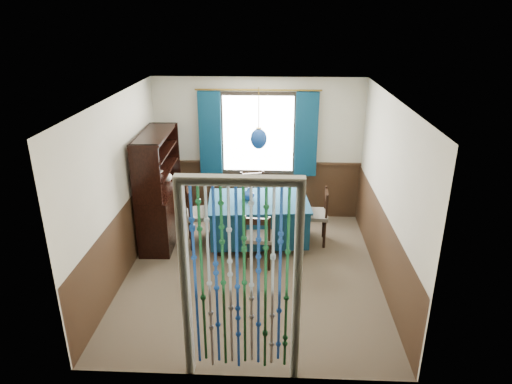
{
  "coord_description": "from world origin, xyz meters",
  "views": [
    {
      "loc": [
        0.32,
        -5.66,
        3.52
      ],
      "look_at": [
        0.03,
        0.61,
        1.01
      ],
      "focal_mm": 32.0,
      "sensor_mm": 36.0,
      "label": 1
    }
  ],
  "objects_px": {
    "chair_right": "(316,215)",
    "sideboard": "(160,204)",
    "bowl_shelf": "(156,172)",
    "vase_sideboard": "(166,175)",
    "chair_far": "(254,198)",
    "vase_table": "(249,194)",
    "pendant_lamp": "(259,138)",
    "chair_near": "(258,237)",
    "dining_table": "(259,218)",
    "chair_left": "(200,214)"
  },
  "relations": [
    {
      "from": "chair_left",
      "to": "pendant_lamp",
      "type": "distance_m",
      "value": 1.54
    },
    {
      "from": "vase_table",
      "to": "bowl_shelf",
      "type": "relative_size",
      "value": 0.89
    },
    {
      "from": "sideboard",
      "to": "vase_sideboard",
      "type": "height_order",
      "value": "sideboard"
    },
    {
      "from": "chair_right",
      "to": "vase_sideboard",
      "type": "relative_size",
      "value": 4.36
    },
    {
      "from": "chair_far",
      "to": "vase_table",
      "type": "height_order",
      "value": "chair_far"
    },
    {
      "from": "chair_near",
      "to": "chair_right",
      "type": "height_order",
      "value": "chair_right"
    },
    {
      "from": "bowl_shelf",
      "to": "vase_sideboard",
      "type": "xyz_separation_m",
      "value": [
        0.0,
        0.59,
        -0.25
      ]
    },
    {
      "from": "dining_table",
      "to": "bowl_shelf",
      "type": "bearing_deg",
      "value": -178.52
    },
    {
      "from": "chair_right",
      "to": "sideboard",
      "type": "bearing_deg",
      "value": 93.05
    },
    {
      "from": "dining_table",
      "to": "chair_left",
      "type": "xyz_separation_m",
      "value": [
        -0.93,
        -0.06,
        0.08
      ]
    },
    {
      "from": "chair_near",
      "to": "pendant_lamp",
      "type": "height_order",
      "value": "pendant_lamp"
    },
    {
      "from": "chair_near",
      "to": "vase_sideboard",
      "type": "relative_size",
      "value": 4.12
    },
    {
      "from": "chair_near",
      "to": "sideboard",
      "type": "distance_m",
      "value": 1.8
    },
    {
      "from": "dining_table",
      "to": "pendant_lamp",
      "type": "bearing_deg",
      "value": -118.93
    },
    {
      "from": "vase_table",
      "to": "bowl_shelf",
      "type": "bearing_deg",
      "value": -170.45
    },
    {
      "from": "vase_sideboard",
      "to": "bowl_shelf",
      "type": "bearing_deg",
      "value": -90.0
    },
    {
      "from": "dining_table",
      "to": "pendant_lamp",
      "type": "xyz_separation_m",
      "value": [
        -0.0,
        -0.0,
        1.31
      ]
    },
    {
      "from": "chair_near",
      "to": "chair_right",
      "type": "xyz_separation_m",
      "value": [
        0.89,
        0.77,
        0.02
      ]
    },
    {
      "from": "chair_far",
      "to": "vase_table",
      "type": "distance_m",
      "value": 0.74
    },
    {
      "from": "chair_far",
      "to": "vase_table",
      "type": "xyz_separation_m",
      "value": [
        -0.05,
        -0.65,
        0.34
      ]
    },
    {
      "from": "pendant_lamp",
      "to": "vase_table",
      "type": "distance_m",
      "value": 0.93
    },
    {
      "from": "chair_left",
      "to": "chair_far",
      "type": "bearing_deg",
      "value": 117.94
    },
    {
      "from": "chair_near",
      "to": "bowl_shelf",
      "type": "xyz_separation_m",
      "value": [
        -1.56,
        0.51,
        0.79
      ]
    },
    {
      "from": "sideboard",
      "to": "bowl_shelf",
      "type": "relative_size",
      "value": 9.03
    },
    {
      "from": "chair_near",
      "to": "vase_table",
      "type": "height_order",
      "value": "vase_table"
    },
    {
      "from": "sideboard",
      "to": "pendant_lamp",
      "type": "height_order",
      "value": "pendant_lamp"
    },
    {
      "from": "chair_far",
      "to": "chair_left",
      "type": "distance_m",
      "value": 1.11
    },
    {
      "from": "pendant_lamp",
      "to": "vase_sideboard",
      "type": "bearing_deg",
      "value": 165.15
    },
    {
      "from": "sideboard",
      "to": "bowl_shelf",
      "type": "distance_m",
      "value": 0.69
    },
    {
      "from": "chair_far",
      "to": "pendant_lamp",
      "type": "xyz_separation_m",
      "value": [
        0.11,
        -0.7,
        1.25
      ]
    },
    {
      "from": "bowl_shelf",
      "to": "vase_sideboard",
      "type": "distance_m",
      "value": 0.64
    },
    {
      "from": "chair_right",
      "to": "pendant_lamp",
      "type": "height_order",
      "value": "pendant_lamp"
    },
    {
      "from": "chair_right",
      "to": "vase_table",
      "type": "bearing_deg",
      "value": 94.63
    },
    {
      "from": "chair_right",
      "to": "sideboard",
      "type": "relative_size",
      "value": 0.51
    },
    {
      "from": "pendant_lamp",
      "to": "bowl_shelf",
      "type": "xyz_separation_m",
      "value": [
        -1.53,
        -0.18,
        -0.5
      ]
    },
    {
      "from": "chair_near",
      "to": "chair_far",
      "type": "xyz_separation_m",
      "value": [
        -0.14,
        1.39,
        0.03
      ]
    },
    {
      "from": "pendant_lamp",
      "to": "vase_table",
      "type": "height_order",
      "value": "pendant_lamp"
    },
    {
      "from": "chair_right",
      "to": "bowl_shelf",
      "type": "xyz_separation_m",
      "value": [
        -2.45,
        -0.26,
        0.77
      ]
    },
    {
      "from": "chair_left",
      "to": "vase_sideboard",
      "type": "height_order",
      "value": "vase_sideboard"
    },
    {
      "from": "vase_sideboard",
      "to": "chair_right",
      "type": "bearing_deg",
      "value": -7.65
    },
    {
      "from": "chair_far",
      "to": "chair_near",
      "type": "bearing_deg",
      "value": 82.57
    },
    {
      "from": "pendant_lamp",
      "to": "bowl_shelf",
      "type": "distance_m",
      "value": 1.62
    },
    {
      "from": "chair_far",
      "to": "sideboard",
      "type": "height_order",
      "value": "sideboard"
    },
    {
      "from": "chair_far",
      "to": "sideboard",
      "type": "bearing_deg",
      "value": 9.69
    },
    {
      "from": "bowl_shelf",
      "to": "chair_far",
      "type": "bearing_deg",
      "value": 31.84
    },
    {
      "from": "dining_table",
      "to": "chair_near",
      "type": "height_order",
      "value": "chair_near"
    },
    {
      "from": "chair_far",
      "to": "vase_sideboard",
      "type": "distance_m",
      "value": 1.54
    },
    {
      "from": "dining_table",
      "to": "chair_near",
      "type": "relative_size",
      "value": 1.92
    },
    {
      "from": "dining_table",
      "to": "pendant_lamp",
      "type": "distance_m",
      "value": 1.31
    },
    {
      "from": "vase_sideboard",
      "to": "pendant_lamp",
      "type": "bearing_deg",
      "value": -14.85
    }
  ]
}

